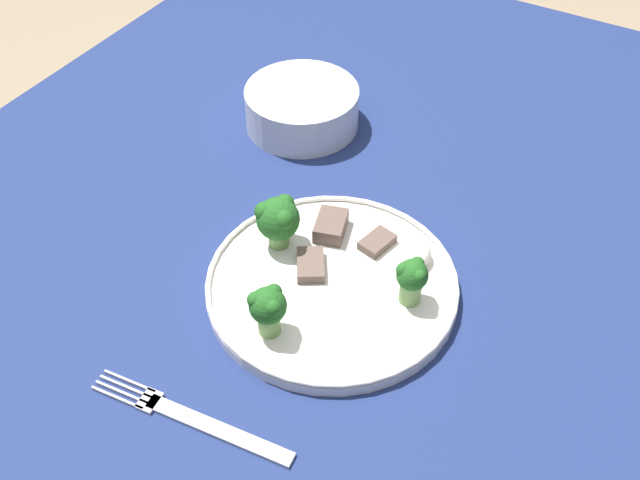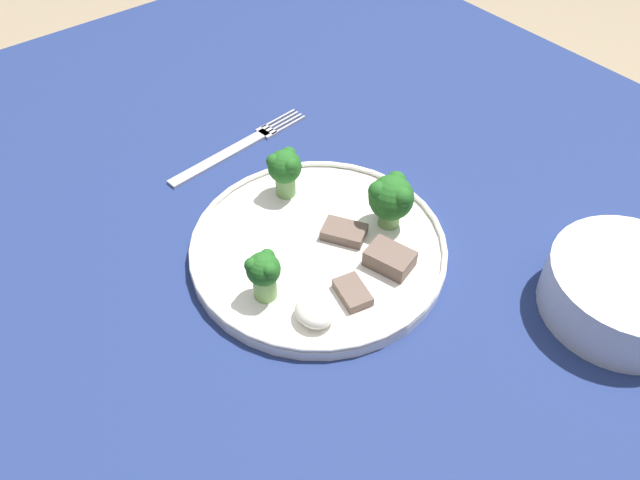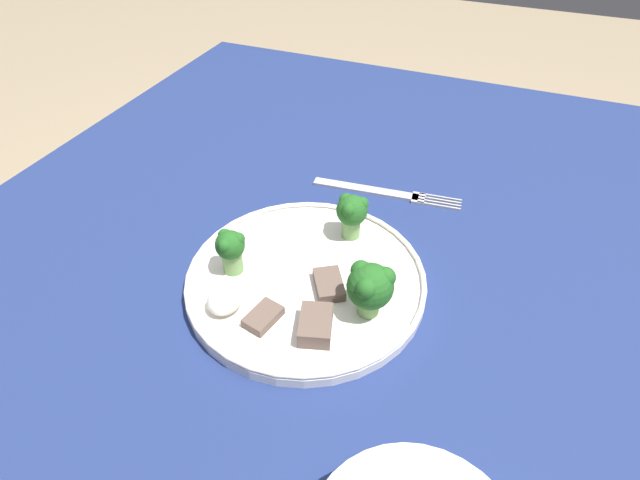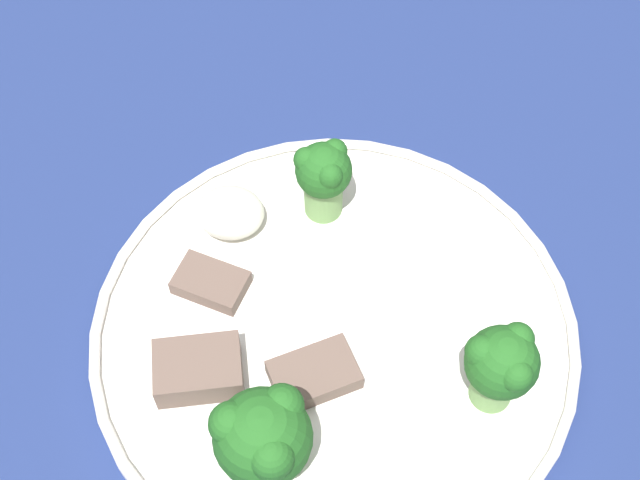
# 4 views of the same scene
# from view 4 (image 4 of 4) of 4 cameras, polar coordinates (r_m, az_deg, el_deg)

# --- Properties ---
(table) EXTENTS (1.35, 1.04, 0.75)m
(table) POSITION_cam_4_polar(r_m,az_deg,el_deg) (0.57, -4.06, -13.31)
(table) COLOR navy
(table) RESTS_ON ground_plane
(dinner_plate) EXTENTS (0.27, 0.27, 0.02)m
(dinner_plate) POSITION_cam_4_polar(r_m,az_deg,el_deg) (0.49, 0.92, -6.04)
(dinner_plate) COLOR white
(dinner_plate) RESTS_ON table
(broccoli_floret_near_rim_left) EXTENTS (0.05, 0.05, 0.06)m
(broccoli_floret_near_rim_left) POSITION_cam_4_polar(r_m,az_deg,el_deg) (0.43, -3.69, -12.47)
(broccoli_floret_near_rim_left) COLOR #709E56
(broccoli_floret_near_rim_left) RESTS_ON dinner_plate
(broccoli_floret_center_left) EXTENTS (0.04, 0.04, 0.06)m
(broccoli_floret_center_left) POSITION_cam_4_polar(r_m,az_deg,el_deg) (0.45, 11.52, -7.83)
(broccoli_floret_center_left) COLOR #709E56
(broccoli_floret_center_left) RESTS_ON dinner_plate
(broccoli_floret_back_left) EXTENTS (0.03, 0.03, 0.05)m
(broccoli_floret_back_left) POSITION_cam_4_polar(r_m,az_deg,el_deg) (0.51, 0.23, 4.19)
(broccoli_floret_back_left) COLOR #709E56
(broccoli_floret_back_left) RESTS_ON dinner_plate
(meat_slice_front_slice) EXTENTS (0.05, 0.04, 0.02)m
(meat_slice_front_slice) POSITION_cam_4_polar(r_m,az_deg,el_deg) (0.48, -7.68, -7.79)
(meat_slice_front_slice) COLOR brown
(meat_slice_front_slice) RESTS_ON dinner_plate
(meat_slice_middle_slice) EXTENTS (0.05, 0.05, 0.01)m
(meat_slice_middle_slice) POSITION_cam_4_polar(r_m,az_deg,el_deg) (0.47, -0.39, -8.61)
(meat_slice_middle_slice) COLOR brown
(meat_slice_middle_slice) RESTS_ON dinner_plate
(meat_slice_rear_slice) EXTENTS (0.04, 0.03, 0.01)m
(meat_slice_rear_slice) POSITION_cam_4_polar(r_m,az_deg,el_deg) (0.50, -7.00, -2.72)
(meat_slice_rear_slice) COLOR brown
(meat_slice_rear_slice) RESTS_ON dinner_plate
(sauce_dollop) EXTENTS (0.04, 0.04, 0.02)m
(sauce_dollop) POSITION_cam_4_polar(r_m,az_deg,el_deg) (0.52, -5.77, 1.76)
(sauce_dollop) COLOR silver
(sauce_dollop) RESTS_ON dinner_plate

